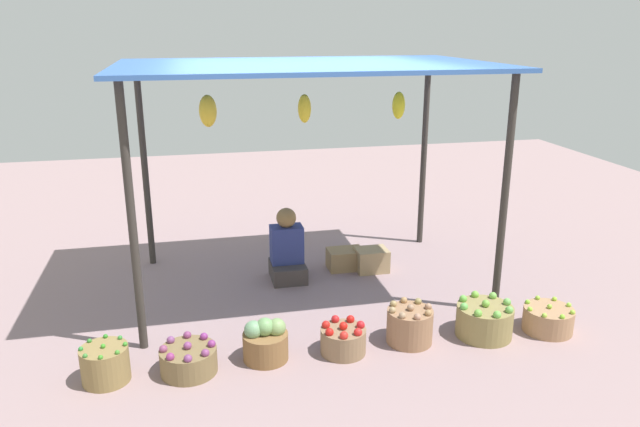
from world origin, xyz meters
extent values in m
plane|color=gray|center=(0.00, 0.00, 0.00)|extent=(14.00, 14.00, 0.00)
cylinder|color=#38332D|center=(-1.62, -0.97, 1.11)|extent=(0.07, 0.07, 2.23)
cylinder|color=#38332D|center=(1.62, -0.97, 1.11)|extent=(0.07, 0.07, 2.23)
cylinder|color=#38332D|center=(-1.62, 0.97, 1.11)|extent=(0.07, 0.07, 2.23)
cylinder|color=#38332D|center=(1.62, 0.97, 1.11)|extent=(0.07, 0.07, 2.23)
cube|color=#3B68B5|center=(0.00, 0.00, 2.25)|extent=(3.54, 2.24, 0.04)
ellipsoid|color=yellow|center=(-0.95, -0.07, 1.85)|extent=(0.16, 0.16, 0.30)
ellipsoid|color=yellow|center=(-0.05, -0.10, 1.85)|extent=(0.12, 0.12, 0.27)
ellipsoid|color=yellow|center=(0.90, -0.07, 1.85)|extent=(0.13, 0.13, 0.27)
cube|color=#433B38|center=(-0.19, 0.18, 0.09)|extent=(0.36, 0.44, 0.18)
cube|color=navy|center=(-0.19, 0.23, 0.38)|extent=(0.34, 0.22, 0.40)
sphere|color=olive|center=(-0.19, 0.23, 0.67)|extent=(0.21, 0.21, 0.21)
cylinder|color=olive|center=(-1.87, -1.43, 0.14)|extent=(0.36, 0.36, 0.28)
sphere|color=#3C9325|center=(-1.87, -1.43, 0.30)|extent=(0.04, 0.04, 0.04)
sphere|color=#3A8B29|center=(-1.71, -1.43, 0.29)|extent=(0.04, 0.04, 0.04)
sphere|color=#358734|center=(-1.76, -1.32, 0.29)|extent=(0.04, 0.04, 0.04)
sphere|color=#2E8325|center=(-1.87, -1.27, 0.29)|extent=(0.04, 0.04, 0.04)
sphere|color=#34822E|center=(-1.99, -1.32, 0.29)|extent=(0.04, 0.04, 0.04)
sphere|color=#2F8936|center=(-2.03, -1.43, 0.29)|extent=(0.04, 0.04, 0.04)
sphere|color=#3A8032|center=(-1.99, -1.54, 0.29)|extent=(0.04, 0.04, 0.04)
sphere|color=#3C8B26|center=(-1.87, -1.59, 0.29)|extent=(0.04, 0.04, 0.04)
sphere|color=#418B2A|center=(-1.76, -1.54, 0.29)|extent=(0.04, 0.04, 0.04)
cylinder|color=olive|center=(-1.25, -1.44, 0.10)|extent=(0.44, 0.44, 0.20)
sphere|color=#843D74|center=(-1.25, -1.44, 0.23)|extent=(0.06, 0.06, 0.06)
sphere|color=#813075|center=(-1.07, -1.44, 0.22)|extent=(0.06, 0.06, 0.06)
sphere|color=#812E77|center=(-1.12, -1.31, 0.22)|extent=(0.06, 0.06, 0.06)
sphere|color=#7F3767|center=(-1.25, -1.26, 0.22)|extent=(0.06, 0.06, 0.06)
sphere|color=#7B4175|center=(-1.38, -1.31, 0.22)|extent=(0.06, 0.06, 0.06)
sphere|color=#894167|center=(-1.44, -1.44, 0.22)|extent=(0.06, 0.06, 0.06)
sphere|color=#882F6A|center=(-1.38, -1.57, 0.22)|extent=(0.06, 0.06, 0.06)
sphere|color=#7A3C71|center=(-1.25, -1.63, 0.22)|extent=(0.06, 0.06, 0.06)
sphere|color=#7E3A6C|center=(-1.12, -1.57, 0.22)|extent=(0.06, 0.06, 0.06)
cylinder|color=brown|center=(-0.64, -1.38, 0.11)|extent=(0.37, 0.37, 0.23)
sphere|color=#70A05F|center=(-0.64, -1.38, 0.29)|extent=(0.15, 0.15, 0.15)
sphere|color=#7D9E5C|center=(-0.54, -1.38, 0.27)|extent=(0.15, 0.15, 0.15)
sphere|color=#709E6F|center=(-0.73, -1.38, 0.27)|extent=(0.15, 0.15, 0.15)
cylinder|color=#896C4E|center=(0.01, -1.42, 0.11)|extent=(0.38, 0.38, 0.21)
sphere|color=red|center=(0.01, -1.42, 0.24)|extent=(0.07, 0.07, 0.07)
sphere|color=red|center=(0.15, -1.42, 0.24)|extent=(0.07, 0.07, 0.07)
sphere|color=red|center=(0.10, -1.30, 0.24)|extent=(0.07, 0.07, 0.07)
sphere|color=red|center=(-0.03, -1.28, 0.24)|extent=(0.07, 0.07, 0.07)
sphere|color=red|center=(-0.13, -1.36, 0.24)|extent=(0.07, 0.07, 0.07)
sphere|color=red|center=(-0.13, -1.48, 0.24)|extent=(0.07, 0.07, 0.07)
sphere|color=red|center=(-0.03, -1.56, 0.24)|extent=(0.07, 0.07, 0.07)
sphere|color=red|center=(0.10, -1.54, 0.24)|extent=(0.07, 0.07, 0.07)
cylinder|color=#986E4E|center=(0.61, -1.37, 0.15)|extent=(0.39, 0.39, 0.30)
sphere|color=#9D795E|center=(0.61, -1.37, 0.32)|extent=(0.06, 0.06, 0.06)
sphere|color=#A5795D|center=(0.77, -1.37, 0.31)|extent=(0.06, 0.06, 0.06)
sphere|color=#95834E|center=(0.72, -1.26, 0.31)|extent=(0.06, 0.06, 0.06)
sphere|color=#A67C4F|center=(0.61, -1.21, 0.31)|extent=(0.06, 0.06, 0.06)
sphere|color=#9B8251|center=(0.49, -1.26, 0.31)|extent=(0.06, 0.06, 0.06)
sphere|color=#A2875D|center=(0.44, -1.37, 0.31)|extent=(0.06, 0.06, 0.06)
sphere|color=#A0805F|center=(0.49, -1.49, 0.31)|extent=(0.06, 0.06, 0.06)
sphere|color=#A87960|center=(0.61, -1.53, 0.31)|extent=(0.06, 0.06, 0.06)
sphere|color=#A27A4E|center=(0.72, -1.49, 0.31)|extent=(0.06, 0.06, 0.06)
cylinder|color=olive|center=(1.28, -1.41, 0.14)|extent=(0.49, 0.49, 0.28)
sphere|color=#72AD3E|center=(1.28, -1.41, 0.30)|extent=(0.07, 0.07, 0.07)
sphere|color=#6CB04F|center=(1.49, -1.41, 0.30)|extent=(0.07, 0.07, 0.07)
sphere|color=#72B64B|center=(1.43, -1.26, 0.30)|extent=(0.07, 0.07, 0.07)
sphere|color=#74B63E|center=(1.28, -1.20, 0.30)|extent=(0.07, 0.07, 0.07)
sphere|color=#63B341|center=(1.14, -1.26, 0.30)|extent=(0.07, 0.07, 0.07)
sphere|color=#65B950|center=(1.08, -1.41, 0.30)|extent=(0.07, 0.07, 0.07)
sphere|color=#6AAE3E|center=(1.14, -1.55, 0.30)|extent=(0.07, 0.07, 0.07)
sphere|color=#6BB848|center=(1.28, -1.61, 0.30)|extent=(0.07, 0.07, 0.07)
sphere|color=#68AB4B|center=(1.43, -1.55, 0.30)|extent=(0.07, 0.07, 0.07)
cylinder|color=#A77C58|center=(1.88, -1.45, 0.11)|extent=(0.44, 0.44, 0.22)
sphere|color=#8FBD3A|center=(1.88, -1.45, 0.23)|extent=(0.04, 0.04, 0.04)
sphere|color=#94D03D|center=(2.07, -1.45, 0.23)|extent=(0.04, 0.04, 0.04)
sphere|color=#95C832|center=(2.01, -1.32, 0.23)|extent=(0.04, 0.04, 0.04)
sphere|color=#8EC239|center=(1.88, -1.26, 0.23)|extent=(0.04, 0.04, 0.04)
sphere|color=#83CF35|center=(1.74, -1.32, 0.23)|extent=(0.04, 0.04, 0.04)
sphere|color=#8FC938|center=(1.69, -1.45, 0.23)|extent=(0.04, 0.04, 0.04)
sphere|color=#94C13D|center=(1.74, -1.59, 0.23)|extent=(0.04, 0.04, 0.04)
sphere|color=#83CD2E|center=(1.88, -1.64, 0.23)|extent=(0.04, 0.04, 0.04)
sphere|color=#94C338|center=(2.01, -1.59, 0.23)|extent=(0.04, 0.04, 0.04)
cube|color=#977950|center=(0.49, 0.33, 0.11)|extent=(0.39, 0.28, 0.22)
cube|color=tan|center=(0.76, 0.21, 0.13)|extent=(0.35, 0.27, 0.25)
camera|label=1|loc=(-1.16, -5.75, 2.62)|focal=34.04mm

